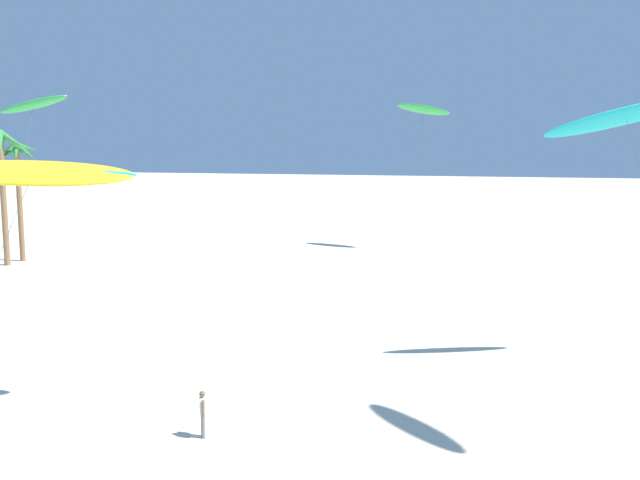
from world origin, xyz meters
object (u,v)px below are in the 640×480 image
Objects in this scene: palm_tree_0 at (1,159)px; flying_kite_4 at (626,116)px; flying_kite_1 at (423,109)px; flying_kite_0 at (32,173)px; person_near_right at (203,412)px; palm_tree_1 at (17,166)px; flying_kite_3 at (33,105)px.

flying_kite_4 is at bearing -23.26° from palm_tree_0.
flying_kite_4 is at bearing -71.64° from flying_kite_1.
flying_kite_4 is (40.31, -17.32, 2.99)m from palm_tree_0.
flying_kite_0 reaches higher than person_near_right.
palm_tree_1 is 10.56m from flying_kite_3.
flying_kite_1 reaches higher than person_near_right.
palm_tree_1 is 44.66m from flying_kite_4.
palm_tree_1 is 5.54× the size of person_near_right.
flying_kite_1 reaches higher than palm_tree_1.
flying_kite_0 is 24.29m from flying_kite_4.
flying_kite_3 is at bearing -51.82° from palm_tree_1.
flying_kite_0 is at bearing -56.11° from palm_tree_0.
palm_tree_1 is at bearing 85.63° from palm_tree_0.
palm_tree_0 reaches higher than flying_kite_0.
flying_kite_4 is (40.17, -19.18, 3.65)m from palm_tree_1.
flying_kite_1 is (30.15, 11.00, 4.36)m from palm_tree_1.
palm_tree_0 is at bearing 123.89° from flying_kite_0.
person_near_right is at bearing -50.82° from palm_tree_1.
palm_tree_1 is at bearing 128.18° from flying_kite_3.
flying_kite_4 is 21.55m from person_near_right.
flying_kite_3 reaches higher than flying_kite_0.
flying_kite_0 is 24.64m from flying_kite_3.
flying_kite_3 is 1.03× the size of flying_kite_4.
flying_kite_1 reaches higher than palm_tree_0.
palm_tree_1 is at bearing 154.48° from flying_kite_4.
flying_kite_1 is at bearing 72.98° from flying_kite_0.
flying_kite_1 is 1.01× the size of flying_kite_4.
flying_kite_4 reaches higher than flying_kite_0.
palm_tree_0 is 9.13m from flying_kite_3.
person_near_right is at bearing -48.88° from palm_tree_0.
flying_kite_0 is at bearing -58.05° from palm_tree_1.
palm_tree_0 is 38.50m from person_near_right.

